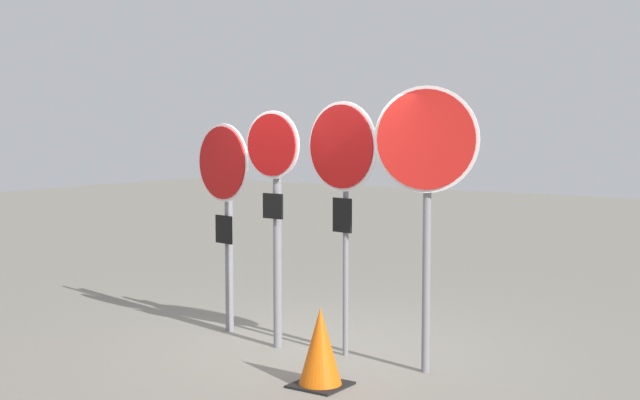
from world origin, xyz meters
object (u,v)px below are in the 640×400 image
stop_sign_0 (225,189)px  stop_sign_1 (274,187)px  stop_sign_3 (426,165)px  traffic_cone_0 (320,347)px  stop_sign_2 (342,165)px

stop_sign_0 → stop_sign_1: bearing=-4.8°
stop_sign_0 → stop_sign_3: size_ratio=0.87×
traffic_cone_0 → stop_sign_0: bearing=151.4°
stop_sign_0 → traffic_cone_0: (1.97, -1.07, -1.20)m
stop_sign_1 → stop_sign_3: 1.68m
stop_sign_1 → stop_sign_2: size_ratio=0.97×
stop_sign_0 → stop_sign_2: (1.59, -0.15, 0.31)m
stop_sign_3 → traffic_cone_0: bearing=-138.6°
stop_sign_1 → traffic_cone_0: 1.87m
stop_sign_0 → stop_sign_3: stop_sign_3 is taller
stop_sign_0 → stop_sign_2: size_ratio=0.91×
stop_sign_1 → stop_sign_2: bearing=12.3°
stop_sign_3 → stop_sign_0: bearing=159.6°
stop_sign_1 → traffic_cone_0: bearing=-32.9°
stop_sign_2 → traffic_cone_0: stop_sign_2 is taller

